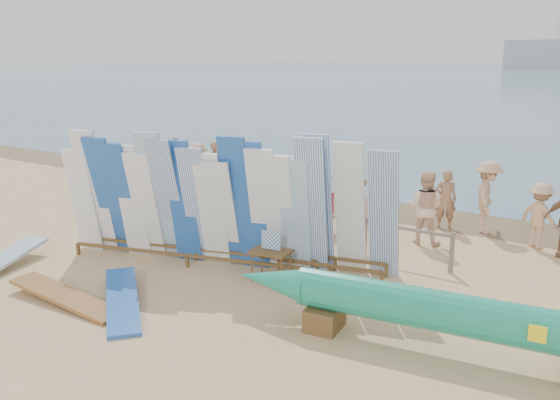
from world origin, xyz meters
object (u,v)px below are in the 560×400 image
Objects in this scene: vendor_table at (271,265)px; beachgoer_extra_1 at (176,160)px; beachgoer_1 at (214,168)px; beachgoer_8 at (425,208)px; flat_board_d at (123,305)px; flat_board_c at (66,303)px; beach_chair_right at (260,211)px; beachgoer_6 at (293,190)px; beachgoer_0 at (159,169)px; beachgoer_9 at (487,197)px; side_surfboard_rack at (334,212)px; main_surfboard_rack at (190,205)px; stroller at (321,219)px; outrigger_canoe at (445,315)px; beachgoer_2 at (165,165)px; beachgoer_5 at (349,183)px; beachgoer_11 at (245,162)px; beachgoer_extra_0 at (540,216)px; beachgoer_4 at (265,181)px; beachgoer_7 at (445,199)px; beach_chair_left at (271,214)px; beachgoer_3 at (198,169)px.

beachgoer_extra_1 is (-8.08, 5.88, 0.46)m from vendor_table.
beachgoer_1 is 7.72m from beachgoer_8.
flat_board_c is (-0.96, -0.50, 0.00)m from flat_board_d.
beach_chair_right is 1.13m from beachgoer_6.
beachgoer_0 is 10.45m from beachgoer_9.
side_surfboard_rack is 1.65× the size of beachgoer_6.
main_surfboard_rack is 5.64× the size of stroller.
flat_board_c is at bearing -170.26° from outrigger_canoe.
beachgoer_2 is 6.20m from beachgoer_5.
beachgoer_11 is at bearing -131.15° from beachgoer_2.
beachgoer_6 is at bearing -76.91° from beachgoer_11.
beachgoer_extra_0 reaches higher than flat_board_d.
beachgoer_2 reaches higher than beachgoer_1.
main_surfboard_rack is 6.03m from outrigger_canoe.
beachgoer_extra_0 is 11.42m from beachgoer_2.
flat_board_d is 1.08m from flat_board_c.
flat_board_c is at bearing -115.30° from beach_chair_right.
beachgoer_extra_0 is at bearing 46.11° from vendor_table.
beachgoer_2 reaches higher than beach_chair_right.
beachgoer_2 is at bearing 85.04° from beachgoer_9.
beachgoer_extra_1 is (-6.05, 5.99, -0.52)m from main_surfboard_rack.
side_surfboard_rack reaches higher than beach_chair_right.
flat_board_c is 2.85× the size of beach_chair_right.
stroller is 0.66× the size of beachgoer_5.
beach_chair_right is 3.66m from beachgoer_1.
beachgoer_1 is 2.56m from beachgoer_4.
flat_board_d is at bearing -172.20° from outrigger_canoe.
beachgoer_2 is 1.16× the size of beachgoer_5.
beachgoer_9 is at bearing -30.56° from flat_board_c.
beachgoer_7 is 0.85× the size of beachgoer_2.
beach_chair_left is 6.23m from beachgoer_extra_1.
beachgoer_6 reaches higher than flat_board_d.
outrigger_canoe is 8.11m from beach_chair_right.
flat_board_d is 1.76× the size of beachgoer_0.
beachgoer_3 is (-10.13, 5.96, 0.19)m from outrigger_canoe.
beachgoer_5 is at bearing 90.33° from stroller.
beachgoer_11 is (-4.60, 1.04, 0.02)m from beachgoer_5.
beachgoer_7 is (0.82, 4.62, -0.58)m from side_surfboard_rack.
vendor_table is 0.67× the size of beachgoer_7.
side_surfboard_rack is at bearing 38.35° from beachgoer_6.
beach_chair_left is 5.66m from beachgoer_9.
stroller is 7.08m from beachgoer_0.
flat_board_d is 9.12m from beachgoer_2.
side_surfboard_rack is at bearing -116.62° from beachgoer_0.
beachgoer_extra_1 is (-5.71, 2.43, 0.56)m from beach_chair_left.
beachgoer_6 is at bearing 132.77° from outrigger_canoe.
stroller is at bearing -74.07° from beachgoer_11.
beach_chair_left is at bearing 3.69° from beachgoer_8.
beachgoer_5 is 0.85× the size of beachgoer_9.
stroller is at bearing -16.20° from flat_board_c.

